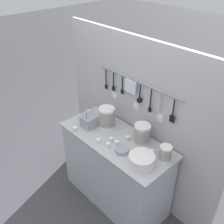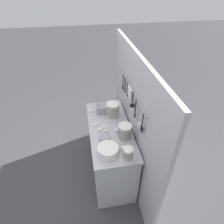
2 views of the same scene
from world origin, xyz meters
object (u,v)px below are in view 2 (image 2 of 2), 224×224
(cup_edge_far, at_px, (106,131))
(cup_front_right, at_px, (99,130))
(cup_mid_row, at_px, (116,131))
(steel_mixing_bowl, at_px, (104,138))
(cup_back_left, at_px, (123,148))
(cutlery_caddy, at_px, (101,109))
(bowl_stack_back_corner, at_px, (125,132))
(cup_centre, at_px, (104,127))
(bowl_stack_wide_centre, at_px, (128,154))
(cup_edge_near, at_px, (109,103))
(cup_back_right, at_px, (90,111))
(plate_stack, at_px, (108,150))
(bowl_stack_nested_right, at_px, (113,110))
(cup_by_caddy, at_px, (96,125))

(cup_edge_far, bearing_deg, cup_front_right, -114.12)
(cup_mid_row, bearing_deg, steel_mixing_bowl, -61.72)
(cup_front_right, height_order, cup_back_left, same)
(cutlery_caddy, bearing_deg, bowl_stack_back_corner, 20.88)
(cutlery_caddy, height_order, cup_centre, cutlery_caddy)
(cup_centre, relative_size, cup_back_left, 1.00)
(bowl_stack_wide_centre, height_order, cup_edge_far, bowl_stack_wide_centre)
(cutlery_caddy, bearing_deg, cup_front_right, -11.45)
(cup_edge_near, relative_size, cup_back_right, 1.00)
(cup_centre, height_order, cup_edge_near, same)
(cutlery_caddy, xyz_separation_m, cup_centre, (0.35, -0.01, -0.04))
(cup_front_right, xyz_separation_m, cup_edge_near, (-0.59, 0.23, 0.00))
(steel_mixing_bowl, relative_size, cup_back_right, 2.92)
(cutlery_caddy, relative_size, cup_back_left, 6.24)
(plate_stack, height_order, cup_centre, plate_stack)
(bowl_stack_wide_centre, bearing_deg, bowl_stack_nested_right, -177.81)
(bowl_stack_back_corner, bearing_deg, steel_mixing_bowl, -95.83)
(bowl_stack_wide_centre, distance_m, cutlery_caddy, 0.88)
(cup_by_caddy, relative_size, cup_back_left, 1.00)
(bowl_stack_wide_centre, relative_size, bowl_stack_nested_right, 0.69)
(steel_mixing_bowl, bearing_deg, cup_front_right, -162.71)
(bowl_stack_wide_centre, xyz_separation_m, cup_back_right, (-0.90, -0.34, -0.05))
(cup_mid_row, height_order, cup_edge_far, same)
(bowl_stack_nested_right, height_order, steel_mixing_bowl, bowl_stack_nested_right)
(bowl_stack_wide_centre, bearing_deg, cup_by_caddy, -154.37)
(cup_front_right, bearing_deg, plate_stack, 8.21)
(steel_mixing_bowl, xyz_separation_m, cup_edge_far, (-0.11, 0.03, 0.00))
(bowl_stack_back_corner, xyz_separation_m, cup_edge_far, (-0.13, -0.21, -0.08))
(cutlery_caddy, height_order, cup_by_caddy, cutlery_caddy)
(plate_stack, bearing_deg, cutlery_caddy, 178.16)
(bowl_stack_wide_centre, height_order, cup_centre, bowl_stack_wide_centre)
(cutlery_caddy, height_order, cup_edge_near, cutlery_caddy)
(cup_edge_far, distance_m, cup_edge_near, 0.64)
(plate_stack, height_order, cup_edge_near, plate_stack)
(cup_mid_row, height_order, cup_centre, same)
(cutlery_caddy, relative_size, cup_centre, 6.24)
(bowl_stack_back_corner, xyz_separation_m, cup_back_right, (-0.59, -0.37, -0.08))
(bowl_stack_nested_right, distance_m, steel_mixing_bowl, 0.45)
(cup_mid_row, height_order, cup_edge_near, same)
(bowl_stack_back_corner, height_order, cup_front_right, bowl_stack_back_corner)
(steel_mixing_bowl, distance_m, cup_back_right, 0.58)
(bowl_stack_wide_centre, bearing_deg, cup_edge_near, -178.75)
(bowl_stack_back_corner, relative_size, cup_mid_row, 4.47)
(bowl_stack_back_corner, height_order, cup_by_caddy, bowl_stack_back_corner)
(steel_mixing_bowl, bearing_deg, cup_back_right, -167.29)
(cup_edge_near, bearing_deg, bowl_stack_back_corner, 4.70)
(bowl_stack_wide_centre, distance_m, cup_by_caddy, 0.65)
(plate_stack, height_order, cup_edge_far, plate_stack)
(cup_by_caddy, distance_m, cup_edge_far, 0.18)
(cup_edge_far, bearing_deg, cup_back_left, 25.11)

